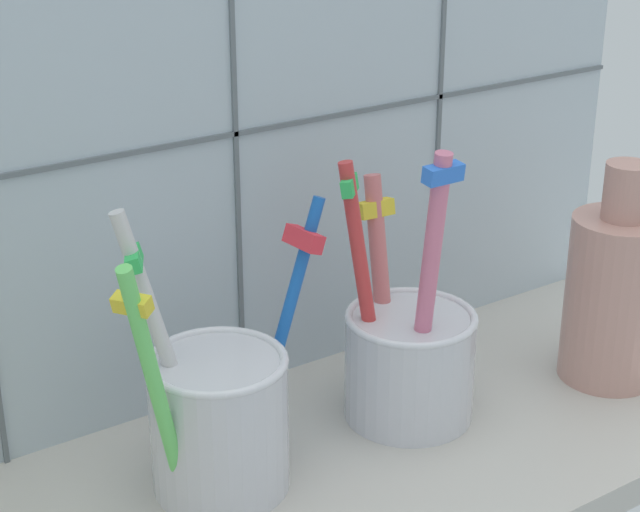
% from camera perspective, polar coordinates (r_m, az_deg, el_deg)
% --- Properties ---
extents(counter_slab, '(0.64, 0.22, 0.02)m').
position_cam_1_polar(counter_slab, '(0.63, 1.00, -11.77)').
color(counter_slab, '#BCB7AD').
rests_on(counter_slab, ground).
extents(tile_wall_back, '(0.64, 0.02, 0.45)m').
position_cam_1_polar(tile_wall_back, '(0.64, -5.16, 9.62)').
color(tile_wall_back, '#B2C1CC').
rests_on(tile_wall_back, ground).
extents(toothbrush_cup_left, '(0.15, 0.08, 0.17)m').
position_cam_1_polar(toothbrush_cup_left, '(0.59, -5.51, -8.54)').
color(toothbrush_cup_left, silver).
rests_on(toothbrush_cup_left, counter_slab).
extents(toothbrush_cup_right, '(0.08, 0.09, 0.18)m').
position_cam_1_polar(toothbrush_cup_right, '(0.66, 4.77, -5.33)').
color(toothbrush_cup_right, silver).
rests_on(toothbrush_cup_right, counter_slab).
extents(ceramic_vase, '(0.06, 0.06, 0.15)m').
position_cam_1_polar(ceramic_vase, '(0.72, 15.58, -1.90)').
color(ceramic_vase, tan).
rests_on(ceramic_vase, counter_slab).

